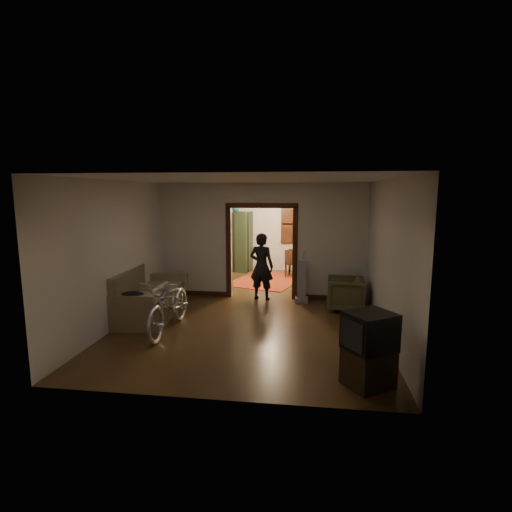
% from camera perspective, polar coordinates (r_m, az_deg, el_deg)
% --- Properties ---
extents(floor, '(5.00, 8.50, 0.01)m').
position_cam_1_polar(floor, '(9.23, 0.25, -7.08)').
color(floor, '#352211').
rests_on(floor, ground).
extents(ceiling, '(5.00, 8.50, 0.01)m').
position_cam_1_polar(ceiling, '(8.87, 0.26, 10.57)').
color(ceiling, white).
rests_on(ceiling, floor).
extents(wall_back, '(5.00, 0.02, 2.80)m').
position_cam_1_polar(wall_back, '(13.15, 2.67, 3.98)').
color(wall_back, beige).
rests_on(wall_back, floor).
extents(wall_left, '(0.02, 8.50, 2.80)m').
position_cam_1_polar(wall_left, '(9.59, -14.72, 1.78)').
color(wall_left, beige).
rests_on(wall_left, floor).
extents(wall_right, '(0.02, 8.50, 2.80)m').
position_cam_1_polar(wall_right, '(8.97, 16.30, 1.22)').
color(wall_right, beige).
rests_on(wall_right, floor).
extents(partition_wall, '(5.00, 0.14, 2.80)m').
position_cam_1_polar(partition_wall, '(9.68, 0.84, 2.14)').
color(partition_wall, beige).
rests_on(partition_wall, floor).
extents(door_casing, '(1.74, 0.20, 2.32)m').
position_cam_1_polar(door_casing, '(9.73, 0.83, 0.39)').
color(door_casing, '#35190C').
rests_on(door_casing, floor).
extents(far_window, '(0.98, 0.06, 1.28)m').
position_cam_1_polar(far_window, '(13.05, 5.73, 4.56)').
color(far_window, black).
rests_on(far_window, wall_back).
extents(chandelier, '(0.24, 0.24, 0.24)m').
position_cam_1_polar(chandelier, '(11.35, 1.92, 7.97)').
color(chandelier, '#FFE0A5').
rests_on(chandelier, ceiling).
extents(light_switch, '(0.08, 0.01, 0.12)m').
position_cam_1_polar(light_switch, '(9.56, 7.04, 1.08)').
color(light_switch, silver).
rests_on(light_switch, partition_wall).
extents(sofa, '(1.18, 2.26, 1.00)m').
position_cam_1_polar(sofa, '(8.68, -14.94, -5.02)').
color(sofa, brown).
rests_on(sofa, floor).
extents(rolled_paper, '(0.11, 0.88, 0.11)m').
position_cam_1_polar(rolled_paper, '(8.91, -13.61, -4.42)').
color(rolled_paper, beige).
rests_on(rolled_paper, sofa).
extents(jacket, '(0.45, 0.34, 0.13)m').
position_cam_1_polar(jacket, '(7.81, -17.22, -5.34)').
color(jacket, black).
rests_on(jacket, sofa).
extents(bicycle, '(0.70, 1.97, 1.03)m').
position_cam_1_polar(bicycle, '(7.66, -12.23, -6.70)').
color(bicycle, silver).
rests_on(bicycle, floor).
extents(armchair, '(0.83, 0.81, 0.73)m').
position_cam_1_polar(armchair, '(9.04, 12.62, -5.28)').
color(armchair, '#4A4C2A').
rests_on(armchair, floor).
extents(tv_stand, '(0.76, 0.74, 0.52)m').
position_cam_1_polar(tv_stand, '(5.74, 15.73, -15.05)').
color(tv_stand, black).
rests_on(tv_stand, floor).
extents(crt_tv, '(0.78, 0.76, 0.51)m').
position_cam_1_polar(crt_tv, '(5.56, 15.95, -10.31)').
color(crt_tv, black).
rests_on(crt_tv, tv_stand).
extents(vacuum, '(0.35, 0.30, 0.99)m').
position_cam_1_polar(vacuum, '(9.43, 6.56, -3.70)').
color(vacuum, gray).
rests_on(vacuum, floor).
extents(person, '(0.66, 0.51, 1.62)m').
position_cam_1_polar(person, '(9.59, 0.79, -1.50)').
color(person, black).
rests_on(person, floor).
extents(oriental_rug, '(2.36, 2.73, 0.02)m').
position_cam_1_polar(oriental_rug, '(11.75, 1.56, -3.50)').
color(oriental_rug, maroon).
rests_on(oriental_rug, floor).
extents(locker, '(1.09, 0.81, 1.95)m').
position_cam_1_polar(locker, '(13.11, -2.88, 2.10)').
color(locker, '#202F1C').
rests_on(locker, floor).
extents(globe, '(0.26, 0.26, 0.26)m').
position_cam_1_polar(globe, '(13.02, -2.91, 6.31)').
color(globe, '#1E5972').
rests_on(globe, locker).
extents(desk, '(1.07, 0.66, 0.75)m').
position_cam_1_polar(desk, '(12.70, 6.90, -0.92)').
color(desk, black).
rests_on(desk, floor).
extents(desk_chair, '(0.46, 0.46, 0.86)m').
position_cam_1_polar(desk_chair, '(12.23, 5.07, -1.03)').
color(desk_chair, black).
rests_on(desk_chair, floor).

